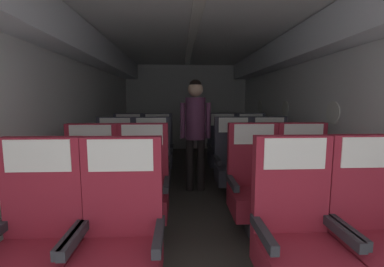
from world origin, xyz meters
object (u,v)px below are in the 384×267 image
object	(u,v)px
seat_b_right_aisle	(305,186)
seat_c_right_aisle	(270,163)
seat_b_right_window	(255,187)
seat_c_left_aisle	(151,164)
seat_b_left_aisle	(142,189)
seat_d_right_window	(223,150)
seat_a_right_window	(297,237)
seat_d_right_aisle	(252,150)
seat_d_left_window	(128,151)
seat_d_left_aisle	(157,151)
seat_a_left_aisle	(120,241)
flight_attendant	(195,123)
seat_b_left_window	(90,190)
seat_c_right_window	(234,163)
seat_a_left_window	(36,243)
seat_a_right_aisle	(374,234)
seat_c_left_window	(115,165)

from	to	relation	value
seat_b_right_aisle	seat_c_right_aisle	xyz separation A→B (m)	(-0.01, 0.97, 0.00)
seat_b_right_window	seat_c_left_aisle	bearing A→B (deg)	138.79
seat_b_left_aisle	seat_d_right_window	size ratio (longest dim) A/B	1.00
seat_b_left_aisle	seat_b_right_aisle	distance (m)	1.60
seat_a_right_window	seat_d_right_aisle	size ratio (longest dim) A/B	1.00
seat_d_left_window	seat_d_left_aisle	world-z (taller)	same
seat_d_left_window	seat_d_right_window	distance (m)	1.60
seat_b_left_aisle	seat_d_right_aisle	distance (m)	2.49
seat_a_left_aisle	flight_attendant	distance (m)	2.33
seat_a_right_window	seat_d_right_window	size ratio (longest dim) A/B	1.00
seat_b_left_window	seat_c_right_window	xyz separation A→B (m)	(1.58, 0.98, 0.00)
seat_a_left_window	seat_a_left_aisle	world-z (taller)	same
seat_a_left_window	seat_b_right_window	world-z (taller)	same
seat_a_right_aisle	seat_d_right_window	bearing A→B (deg)	99.84
seat_c_right_aisle	seat_a_right_window	bearing A→B (deg)	-104.44
seat_b_left_window	seat_a_left_window	bearing A→B (deg)	-90.73
seat_a_right_aisle	seat_d_left_window	size ratio (longest dim) A/B	1.00
seat_b_left_window	seat_d_right_window	size ratio (longest dim) A/B	1.00
seat_d_right_window	flight_attendant	xyz separation A→B (m)	(-0.51, -0.71, 0.52)
seat_c_right_aisle	seat_d_left_aisle	distance (m)	1.85
seat_c_left_window	seat_a_right_aisle	bearing A→B (deg)	-42.53
seat_a_right_window	seat_c_left_window	bearing A→B (deg)	129.24
seat_c_right_window	seat_b_left_window	bearing A→B (deg)	-148.19
seat_c_right_window	flight_attendant	xyz separation A→B (m)	(-0.50, 0.26, 0.52)
seat_b_left_aisle	seat_d_left_window	xyz separation A→B (m)	(-0.49, 1.91, 0.00)
seat_b_right_aisle	seat_d_right_aisle	size ratio (longest dim) A/B	1.00
seat_c_left_window	seat_d_left_aisle	xyz separation A→B (m)	(0.48, 0.93, 0.00)
seat_b_right_aisle	seat_c_right_aisle	distance (m)	0.97
seat_c_left_aisle	seat_d_right_aisle	distance (m)	1.86
seat_c_right_window	seat_d_left_window	world-z (taller)	same
seat_a_right_aisle	seat_c_right_aisle	world-z (taller)	same
seat_b_left_window	seat_c_left_aisle	bearing A→B (deg)	63.98
seat_c_left_window	seat_c_left_aisle	xyz separation A→B (m)	(0.48, -0.00, 0.00)
seat_b_right_aisle	seat_d_right_window	size ratio (longest dim) A/B	1.00
seat_b_left_aisle	seat_d_left_aisle	world-z (taller)	same
seat_b_left_window	seat_a_left_aisle	bearing A→B (deg)	-62.66
seat_c_left_window	flight_attendant	distance (m)	1.22
seat_d_left_aisle	seat_a_right_aisle	bearing A→B (deg)	-60.60
seat_b_right_aisle	seat_d_left_aisle	distance (m)	2.50
seat_a_left_aisle	seat_d_left_window	size ratio (longest dim) A/B	1.00
seat_b_left_window	seat_c_left_window	xyz separation A→B (m)	(0.00, 0.98, 0.00)
seat_a_left_window	seat_c_left_aisle	xyz separation A→B (m)	(0.49, 1.92, 0.00)
seat_d_left_window	flight_attendant	distance (m)	1.38
seat_c_left_aisle	seat_b_right_window	bearing A→B (deg)	-41.21
seat_a_right_window	seat_b_right_window	xyz separation A→B (m)	(0.01, 0.96, 0.00)
seat_c_left_window	seat_d_right_aisle	bearing A→B (deg)	24.34
seat_b_right_aisle	seat_d_right_window	xyz separation A→B (m)	(-0.50, 1.94, 0.00)
seat_a_right_aisle	seat_a_right_window	world-z (taller)	same
seat_a_left_window	seat_c_right_window	world-z (taller)	same
seat_c_left_window	seat_d_left_window	xyz separation A→B (m)	(-0.00, 0.94, 0.00)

